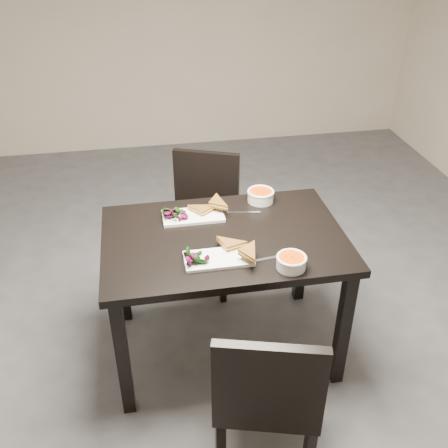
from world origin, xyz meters
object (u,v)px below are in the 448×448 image
(plate_near, at_px, (218,259))
(soup_bowl_far, at_px, (261,195))
(plate_far, at_px, (193,216))
(chair_near, at_px, (267,392))
(chair_far, at_px, (203,212))
(table, at_px, (224,252))
(soup_bowl_near, at_px, (291,261))

(plate_near, relative_size, soup_bowl_far, 2.13)
(plate_near, xyz_separation_m, plate_far, (-0.07, 0.40, 0.00))
(chair_near, height_order, chair_far, same)
(chair_near, distance_m, plate_far, 1.01)
(table, bearing_deg, plate_near, -107.50)
(soup_bowl_near, distance_m, soup_bowl_far, 0.62)
(chair_far, height_order, soup_bowl_far, chair_far)
(table, relative_size, soup_bowl_near, 8.65)
(table, xyz_separation_m, chair_far, (-0.01, 0.69, -0.17))
(chair_far, distance_m, soup_bowl_far, 0.56)
(chair_far, relative_size, plate_near, 2.69)
(chair_near, bearing_deg, soup_bowl_near, 80.25)
(table, height_order, plate_far, plate_far)
(chair_near, xyz_separation_m, chair_far, (-0.05, 1.45, 0.00))
(plate_far, relative_size, soup_bowl_far, 2.14)
(table, xyz_separation_m, chair_near, (0.04, -0.76, -0.17))
(plate_near, bearing_deg, chair_near, -79.64)
(chair_far, xyz_separation_m, soup_bowl_near, (0.26, -1.00, 0.30))
(chair_near, xyz_separation_m, soup_bowl_near, (0.21, 0.45, 0.30))
(chair_far, bearing_deg, table, -67.87)
(plate_far, bearing_deg, chair_near, -80.01)
(plate_far, bearing_deg, plate_near, -80.52)
(soup_bowl_far, bearing_deg, plate_far, -164.60)
(plate_far, height_order, soup_bowl_far, soup_bowl_far)
(soup_bowl_near, bearing_deg, table, 129.08)
(soup_bowl_near, height_order, soup_bowl_far, soup_bowl_far)
(table, distance_m, plate_far, 0.26)
(table, xyz_separation_m, plate_far, (-0.13, 0.20, 0.11))
(chair_far, relative_size, soup_bowl_far, 5.73)
(chair_far, distance_m, soup_bowl_near, 1.08)
(soup_bowl_far, bearing_deg, chair_far, 125.31)
(plate_near, bearing_deg, chair_far, 86.73)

